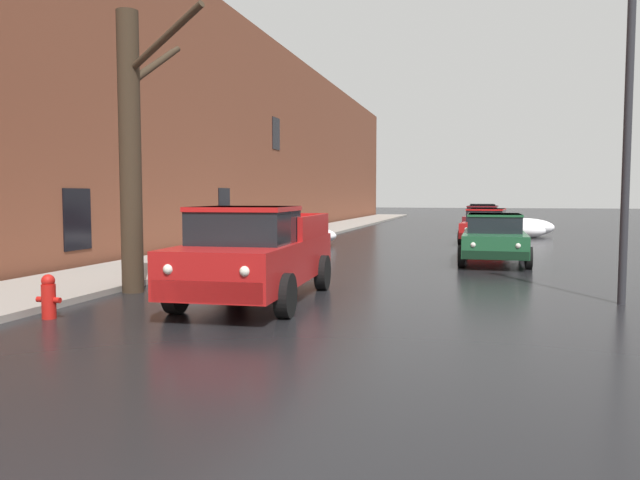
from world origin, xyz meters
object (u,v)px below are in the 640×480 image
Objects in this scene: sedan_green_parked_kerbside_close at (494,237)px; sedan_red_parked_kerbside_mid at (486,225)px; sedan_maroon_parked_far_down_block at (482,218)px; fire_hydrant at (49,296)px; sedan_black_queued_behind_truck at (482,214)px; bare_tree_second_along_sidewalk at (133,145)px; street_lamp_post at (628,122)px; pickup_truck_red_approaching_near_lane at (255,254)px.

sedan_red_parked_kerbside_mid is (-0.18, 7.47, -0.00)m from sedan_green_parked_kerbside_close.
fire_hydrant is (-6.68, -25.34, -0.40)m from sedan_maroon_parked_far_down_block.
sedan_black_queued_behind_truck is (-0.01, 6.96, 0.00)m from sedan_maroon_parked_far_down_block.
bare_tree_second_along_sidewalk is at bearing 92.90° from fire_hydrant.
sedan_red_parked_kerbside_mid is 7.57m from sedan_maroon_parked_far_down_block.
sedan_red_parked_kerbside_mid is at bearing 99.19° from street_lamp_post.
sedan_maroon_parked_far_down_block is at bearing 75.24° from fire_hydrant.
sedan_maroon_parked_far_down_block is at bearing 90.93° from sedan_red_parked_kerbside_mid.
sedan_red_parked_kerbside_mid is (6.94, 15.03, -2.20)m from bare_tree_second_along_sidewalk.
sedan_black_queued_behind_truck is at bearing 94.81° from street_lamp_post.
sedan_green_parked_kerbside_close is (7.11, 7.56, -2.20)m from bare_tree_second_along_sidewalk.
pickup_truck_red_approaching_near_lane is 1.15× the size of sedan_green_parked_kerbside_close.
bare_tree_second_along_sidewalk is 0.96× the size of street_lamp_post.
street_lamp_post reaches higher than sedan_black_queued_behind_truck.
street_lamp_post is (9.06, 3.75, 2.89)m from fire_hydrant.
sedan_black_queued_behind_truck is 32.98m from fire_hydrant.
pickup_truck_red_approaching_near_lane is at bearing -100.06° from sedan_maroon_parked_far_down_block.
sedan_maroon_parked_far_down_block is (-0.30, 15.05, -0.00)m from sedan_green_parked_kerbside_close.
sedan_black_queued_behind_truck is (-0.31, 22.01, 0.00)m from sedan_green_parked_kerbside_close.
fire_hydrant is at bearing -110.94° from sedan_red_parked_kerbside_mid.
pickup_truck_red_approaching_near_lane is 1.16× the size of sedan_red_parked_kerbside_mid.
street_lamp_post is (2.27, -14.01, 2.49)m from sedan_red_parked_kerbside_mid.
sedan_maroon_parked_far_down_block is at bearing 79.94° from pickup_truck_red_approaching_near_lane.
bare_tree_second_along_sidewalk is 7.84× the size of fire_hydrant.
pickup_truck_red_approaching_near_lane is 1.14× the size of sedan_black_queued_behind_truck.
sedan_maroon_parked_far_down_block is at bearing 91.14° from sedan_green_parked_kerbside_close.
sedan_maroon_parked_far_down_block is (4.08, 22.99, -0.13)m from pickup_truck_red_approaching_near_lane.
pickup_truck_red_approaching_near_lane reaches higher than sedan_red_parked_kerbside_mid.
pickup_truck_red_approaching_near_lane is 7.03m from street_lamp_post.
fire_hydrant is (-6.97, -10.29, -0.40)m from sedan_green_parked_kerbside_close.
sedan_red_parked_kerbside_mid is at bearing -89.46° from sedan_black_queued_behind_truck.
sedan_maroon_parked_far_down_block is (6.81, 22.60, -2.20)m from bare_tree_second_along_sidewalk.
pickup_truck_red_approaching_near_lane is 15.99m from sedan_red_parked_kerbside_mid.
sedan_red_parked_kerbside_mid is 6.19× the size of fire_hydrant.
sedan_red_parked_kerbside_mid reaches higher than fire_hydrant.
sedan_red_parked_kerbside_mid is at bearing 69.06° from fire_hydrant.
sedan_red_parked_kerbside_mid and sedan_black_queued_behind_truck have the same top height.
sedan_maroon_parked_far_down_block is 0.76× the size of street_lamp_post.
bare_tree_second_along_sidewalk reaches higher than sedan_black_queued_behind_truck.
pickup_truck_red_approaching_near_lane is 23.35m from sedan_maroon_parked_far_down_block.
fire_hydrant is 10.23m from street_lamp_post.
pickup_truck_red_approaching_near_lane is 9.08m from sedan_green_parked_kerbside_close.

